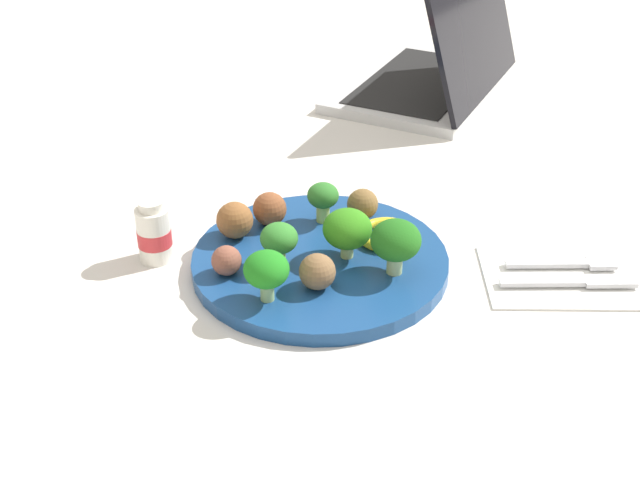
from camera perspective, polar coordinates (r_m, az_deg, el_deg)
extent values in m
plane|color=silver|center=(0.94, 0.00, -1.88)|extent=(4.00, 4.00, 0.00)
cylinder|color=navy|center=(0.93, 0.00, -1.47)|extent=(0.28, 0.28, 0.02)
cylinder|color=#9FCC69|center=(0.91, -2.71, -1.20)|extent=(0.01, 0.01, 0.02)
ellipsoid|color=#327E2D|center=(0.90, -2.75, 0.12)|extent=(0.04, 0.04, 0.03)
cylinder|color=#AAC483|center=(0.90, 5.00, -1.63)|extent=(0.02, 0.02, 0.02)
ellipsoid|color=#20641A|center=(0.88, 5.09, -0.01)|extent=(0.05, 0.05, 0.04)
cylinder|color=#AACE6A|center=(0.99, -0.07, 1.80)|extent=(0.02, 0.02, 0.02)
ellipsoid|color=#2E7129|center=(0.98, -0.07, 3.00)|extent=(0.04, 0.04, 0.03)
cylinder|color=#A9BA72|center=(0.92, 1.81, -0.78)|extent=(0.01, 0.01, 0.01)
ellipsoid|color=#32801A|center=(0.91, 1.84, 0.68)|extent=(0.05, 0.05, 0.04)
cylinder|color=#91B775|center=(0.86, -3.54, -3.45)|extent=(0.01, 0.01, 0.02)
ellipsoid|color=#1F7E1D|center=(0.84, -3.60, -1.97)|extent=(0.05, 0.05, 0.04)
sphere|color=brown|center=(0.87, -0.47, -2.12)|extent=(0.04, 0.04, 0.04)
sphere|color=brown|center=(0.98, -3.38, 2.08)|extent=(0.04, 0.04, 0.04)
sphere|color=brown|center=(0.96, -5.71, 1.33)|extent=(0.04, 0.04, 0.04)
sphere|color=brown|center=(0.90, -6.26, -1.37)|extent=(0.03, 0.03, 0.03)
sphere|color=brown|center=(0.99, 2.86, 2.40)|extent=(0.04, 0.04, 0.04)
torus|color=yellow|center=(0.96, 4.53, 0.35)|extent=(0.10, 0.10, 0.01)
cube|color=white|center=(0.96, 15.92, -2.35)|extent=(0.17, 0.12, 0.01)
cube|color=silver|center=(0.96, 14.88, -1.53)|extent=(0.09, 0.02, 0.01)
cube|color=silver|center=(0.98, 18.26, -1.48)|extent=(0.03, 0.02, 0.01)
cube|color=silver|center=(0.93, 14.59, -2.74)|extent=(0.09, 0.02, 0.01)
cube|color=silver|center=(0.95, 18.80, -2.65)|extent=(0.06, 0.02, 0.01)
cylinder|color=white|center=(0.96, -11.01, 0.36)|extent=(0.04, 0.04, 0.06)
cylinder|color=red|center=(0.96, -10.99, 0.20)|extent=(0.04, 0.04, 0.02)
cylinder|color=silver|center=(0.94, -11.23, 2.27)|extent=(0.03, 0.03, 0.01)
cube|color=silver|center=(1.41, 6.70, 10.15)|extent=(0.33, 0.38, 0.02)
cube|color=black|center=(1.41, 6.72, 10.48)|extent=(0.26, 0.32, 0.00)
cube|color=black|center=(1.36, 10.27, 13.61)|extent=(0.19, 0.31, 0.19)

